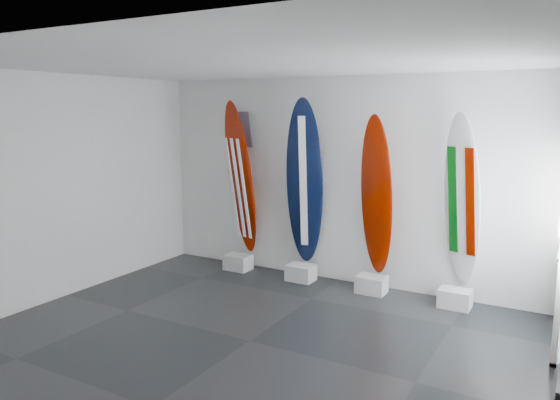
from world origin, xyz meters
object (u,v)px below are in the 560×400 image
Objects in this scene: surfboard_italy at (462,202)px; surfboard_usa at (241,179)px; surfboard_swiss at (377,196)px; surfboard_navy at (305,182)px.

surfboard_usa is at bearing -158.69° from surfboard_italy.
surfboard_swiss is 0.98× the size of surfboard_italy.
surfboard_italy is at bearing 15.36° from surfboard_usa.
surfboard_navy is 1.12m from surfboard_swiss.
surfboard_usa is at bearing -165.75° from surfboard_swiss.
surfboard_italy is (1.13, 0.00, 0.02)m from surfboard_swiss.
surfboard_italy is at bearing -9.35° from surfboard_navy.
surfboard_navy is at bearing -158.69° from surfboard_italy.
surfboard_usa reaches higher than surfboard_italy.
surfboard_navy is 1.08× the size of surfboard_italy.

